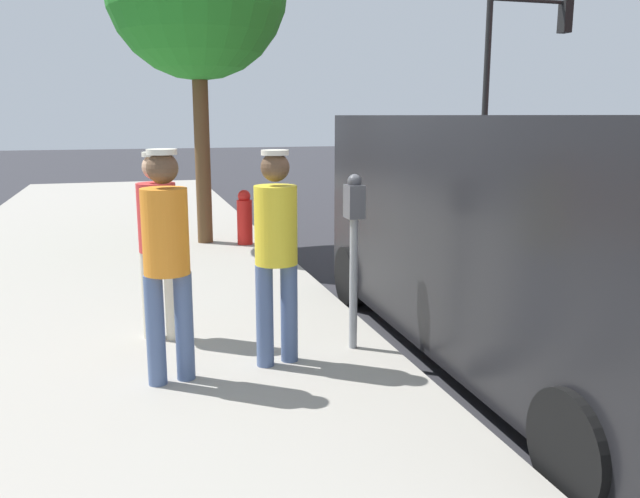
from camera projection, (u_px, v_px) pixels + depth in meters
The scene contains 9 objects.
ground_plane at pixel (499, 355), 5.98m from camera, with size 80.00×80.00×0.00m, color #2D2D33.
sidewalk_slab at pixel (94, 392), 5.01m from camera, with size 5.00×32.00×0.15m, color #9E998E.
parking_meter_near at pixel (354, 232), 5.54m from camera, with size 0.14×0.18×1.52m.
pedestrian_in_orange at pixel (166, 251), 4.82m from camera, with size 0.36×0.34×1.76m.
pedestrian_in_red at pixel (158, 234), 5.81m from camera, with size 0.34×0.34×1.69m.
pedestrian_in_yellow at pixel (276, 244), 5.20m from camera, with size 0.35×0.34×1.74m.
parked_van at pixel (531, 233), 5.65m from camera, with size 2.21×5.24×2.15m.
traffic_light_corner at pixel (516, 61), 16.80m from camera, with size 2.48×0.42×5.20m.
fire_hydrant at pixel (245, 218), 10.30m from camera, with size 0.24×0.24×0.86m.
Camera 1 is at (3.15, 4.98, 2.15)m, focal length 36.80 mm.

